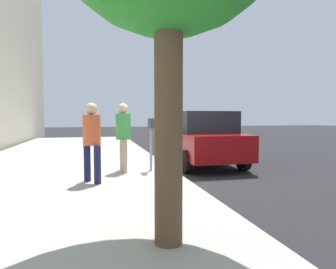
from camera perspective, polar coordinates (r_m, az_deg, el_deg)
ground_plane at (r=7.72m, az=1.60°, el=-8.41°), size 80.00×80.00×0.00m
sidewalk_slab at (r=7.50m, az=-21.33°, el=-8.43°), size 28.00×6.00×0.15m
parking_meter at (r=7.69m, az=-3.40°, el=0.30°), size 0.36×0.12×1.41m
pedestrian_at_meter at (r=7.64m, az=-8.89°, el=0.65°), size 0.54×0.39×1.80m
pedestrian_bystander at (r=6.47m, az=-14.90°, el=-0.28°), size 0.46×0.38×1.75m
parked_sedan_near at (r=9.71m, az=6.43°, el=-0.65°), size 4.43×2.02×1.77m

